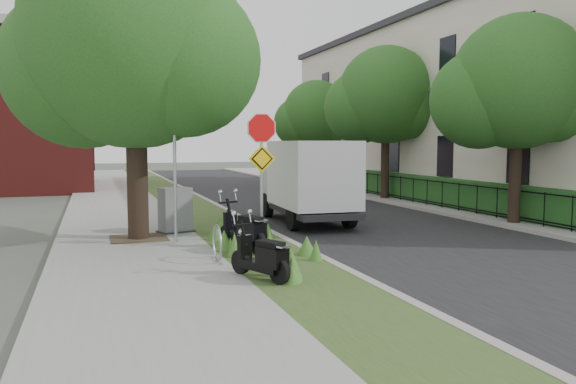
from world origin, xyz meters
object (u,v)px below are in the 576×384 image
Objects in this scene: sign_assembly at (262,152)px; box_truck at (307,178)px; scooter_far at (247,234)px; scooter_near at (265,261)px; utility_cabinet at (175,211)px.

sign_assembly is 0.65× the size of box_truck.
scooter_far is 0.33× the size of box_truck.
scooter_near is at bearing -116.54° from box_truck.
sign_assembly is 3.63m from scooter_near.
box_truck is 4.12× the size of utility_cabinet.
utility_cabinet reaches higher than scooter_far.
sign_assembly reaches higher than scooter_near.
scooter_near is at bearing -105.46° from sign_assembly.
box_truck is at bearing 56.36° from sign_assembly.
box_truck is (2.69, 4.04, -0.89)m from sign_assembly.
scooter_far is at bearing -141.31° from sign_assembly.
utility_cabinet is (-1.57, 2.92, -1.63)m from sign_assembly.
scooter_near is 5.98m from utility_cabinet.
sign_assembly is at bearing 74.54° from scooter_near.
sign_assembly reaches higher than scooter_far.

